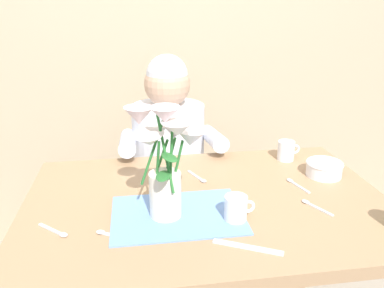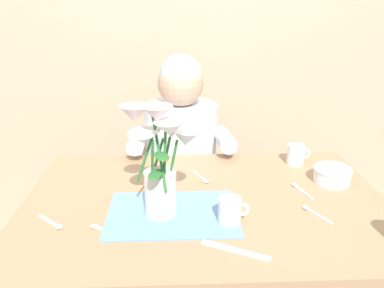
{
  "view_description": "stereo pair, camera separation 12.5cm",
  "coord_description": "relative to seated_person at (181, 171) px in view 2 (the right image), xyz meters",
  "views": [
    {
      "loc": [
        -0.22,
        -1.11,
        1.36
      ],
      "look_at": [
        -0.04,
        0.05,
        0.92
      ],
      "focal_mm": 36.1,
      "sensor_mm": 36.0,
      "label": 1
    },
    {
      "loc": [
        -0.09,
        -1.12,
        1.36
      ],
      "look_at": [
        -0.04,
        0.05,
        0.92
      ],
      "focal_mm": 36.1,
      "sensor_mm": 36.0,
      "label": 2
    }
  ],
  "objects": [
    {
      "name": "wood_panel_backdrop",
      "position": [
        0.07,
        0.43,
        0.69
      ],
      "size": [
        4.0,
        0.1,
        2.5
      ],
      "primitive_type": "cube",
      "color": "tan",
      "rests_on": "ground_plane"
    },
    {
      "name": "dining_table",
      "position": [
        0.07,
        -0.62,
        0.08
      ],
      "size": [
        1.2,
        0.8,
        0.74
      ],
      "color": "#9E7A56",
      "rests_on": "ground_plane"
    },
    {
      "name": "seated_person",
      "position": [
        0.0,
        0.0,
        0.0
      ],
      "size": [
        0.45,
        0.47,
        1.14
      ],
      "rotation": [
        0.0,
        0.0,
        -0.01
      ],
      "color": "#4C4C56",
      "rests_on": "ground_plane"
    },
    {
      "name": "striped_placemat",
      "position": [
        -0.04,
        -0.7,
        0.18
      ],
      "size": [
        0.4,
        0.28,
        0.0
      ],
      "primitive_type": "cube",
      "color": "#6B93D1",
      "rests_on": "dining_table"
    },
    {
      "name": "flower_vase",
      "position": [
        -0.07,
        -0.7,
        0.38
      ],
      "size": [
        0.27,
        0.24,
        0.36
      ],
      "color": "silver",
      "rests_on": "dining_table"
    },
    {
      "name": "ceramic_bowl",
      "position": [
        0.54,
        -0.5,
        0.21
      ],
      "size": [
        0.14,
        0.14,
        0.06
      ],
      "color": "white",
      "rests_on": "dining_table"
    },
    {
      "name": "dinner_knife",
      "position": [
        0.13,
        -0.89,
        0.18
      ],
      "size": [
        0.18,
        0.1,
        0.0
      ],
      "primitive_type": "cube",
      "rotation": [
        0.0,
        0.0,
        -0.46
      ],
      "color": "silver",
      "rests_on": "dining_table"
    },
    {
      "name": "ceramic_mug",
      "position": [
        0.13,
        -0.76,
        0.22
      ],
      "size": [
        0.09,
        0.07,
        0.08
      ],
      "color": "silver",
      "rests_on": "dining_table"
    },
    {
      "name": "tea_cup",
      "position": [
        0.45,
        -0.33,
        0.22
      ],
      "size": [
        0.09,
        0.07,
        0.08
      ],
      "color": "silver",
      "rests_on": "dining_table"
    },
    {
      "name": "spoon_0",
      "position": [
        0.07,
        -0.46,
        0.18
      ],
      "size": [
        0.06,
        0.12,
        0.01
      ],
      "color": "silver",
      "rests_on": "dining_table"
    },
    {
      "name": "spoon_1",
      "position": [
        -0.39,
        -0.75,
        0.18
      ],
      "size": [
        0.1,
        0.09,
        0.01
      ],
      "color": "silver",
      "rests_on": "dining_table"
    },
    {
      "name": "spoon_2",
      "position": [
        0.4,
        -0.55,
        0.18
      ],
      "size": [
        0.05,
        0.12,
        0.01
      ],
      "color": "silver",
      "rests_on": "dining_table"
    },
    {
      "name": "spoon_3",
      "position": [
        0.4,
        -0.71,
        0.18
      ],
      "size": [
        0.07,
        0.11,
        0.01
      ],
      "color": "silver",
      "rests_on": "dining_table"
    },
    {
      "name": "spoon_4",
      "position": [
        -0.24,
        -0.78,
        0.18
      ],
      "size": [
        0.11,
        0.07,
        0.01
      ],
      "color": "silver",
      "rests_on": "dining_table"
    }
  ]
}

